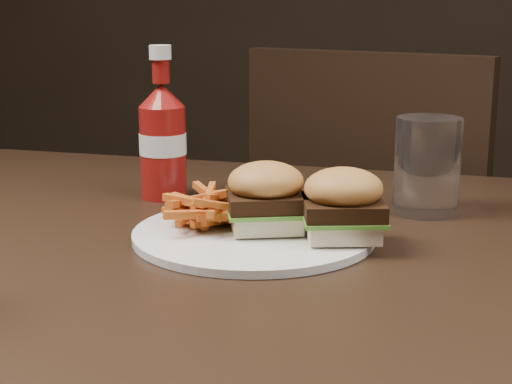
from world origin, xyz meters
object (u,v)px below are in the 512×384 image
(dining_table, at_px, (221,255))
(ketchup_bottle, at_px, (163,152))
(plate, at_px, (254,234))
(tumbler, at_px, (427,168))
(chair_far, at_px, (401,293))

(dining_table, bearing_deg, ketchup_bottle, 129.96)
(plate, bearing_deg, ketchup_bottle, 138.26)
(ketchup_bottle, xyz_separation_m, tumbler, (0.34, 0.02, -0.01))
(chair_far, xyz_separation_m, tumbler, (0.07, -0.56, 0.38))
(plate, height_order, ketchup_bottle, ketchup_bottle)
(chair_far, height_order, tumbler, tumbler)
(dining_table, bearing_deg, chair_far, 79.27)
(dining_table, height_order, chair_far, dining_table)
(ketchup_bottle, bearing_deg, tumbler, 2.63)
(dining_table, relative_size, chair_far, 2.62)
(chair_far, bearing_deg, tumbler, 113.85)
(ketchup_bottle, height_order, tumbler, ketchup_bottle)
(tumbler, bearing_deg, dining_table, -140.88)
(chair_far, distance_m, tumbler, 0.68)
(chair_far, bearing_deg, plate, 98.65)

